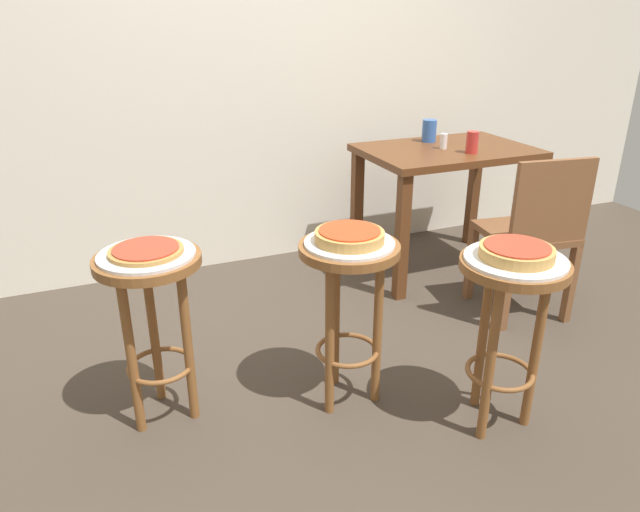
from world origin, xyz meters
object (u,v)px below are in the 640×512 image
object	(u,v)px
stool_middle	(348,288)
pizza_middle	(350,236)
serving_plate_middle	(349,243)
dining_table	(445,170)
serving_plate_foreground	(516,259)
stool_leftside	(152,301)
cup_far_edge	(429,131)
serving_plate_leftside	(147,255)
stool_foreground	(509,307)
condiment_shaker	(444,141)
cup_near_edge	(472,142)
pizza_leftside	(146,250)
wooden_chair	(533,231)
pizza_foreground	(517,252)

from	to	relation	value
stool_middle	pizza_middle	bearing A→B (deg)	90.00
serving_plate_middle	dining_table	bearing A→B (deg)	42.29
serving_plate_foreground	stool_leftside	size ratio (longest dim) A/B	0.52
pizza_middle	dining_table	bearing A→B (deg)	42.29
serving_plate_middle	cup_far_edge	size ratio (longest dim) A/B	2.59
pizza_middle	cup_far_edge	xyz separation A→B (m)	(1.07, 1.16, 0.09)
stool_leftside	serving_plate_leftside	world-z (taller)	serving_plate_leftside
stool_middle	serving_plate_leftside	world-z (taller)	serving_plate_leftside
serving_plate_foreground	serving_plate_leftside	distance (m)	1.28
stool_foreground	condiment_shaker	distance (m)	1.47
serving_plate_foreground	serving_plate_middle	world-z (taller)	same
dining_table	cup_near_edge	bearing A→B (deg)	-72.84
stool_middle	serving_plate_leftside	bearing A→B (deg)	166.07
pizza_middle	pizza_leftside	distance (m)	0.73
serving_plate_foreground	wooden_chair	distance (m)	0.96
pizza_foreground	serving_plate_middle	xyz separation A→B (m)	(-0.46, 0.36, -0.03)
serving_plate_foreground	stool_leftside	world-z (taller)	serving_plate_foreground
serving_plate_middle	dining_table	size ratio (longest dim) A/B	0.35
cup_far_edge	serving_plate_middle	bearing A→B (deg)	-132.55
stool_foreground	condiment_shaker	bearing A→B (deg)	66.48
serving_plate_leftside	wooden_chair	distance (m)	1.86
stool_foreground	pizza_leftside	xyz separation A→B (m)	(-1.17, 0.53, 0.20)
pizza_leftside	serving_plate_foreground	bearing A→B (deg)	-24.49
serving_plate_foreground	serving_plate_leftside	world-z (taller)	same
serving_plate_middle	cup_near_edge	world-z (taller)	cup_near_edge
serving_plate_leftside	dining_table	xyz separation A→B (m)	(1.78, 0.80, -0.07)
stool_foreground	dining_table	bearing A→B (deg)	65.39
serving_plate_leftside	cup_far_edge	world-z (taller)	cup_far_edge
stool_middle	serving_plate_middle	bearing A→B (deg)	90.00
pizza_middle	pizza_leftside	size ratio (longest dim) A/B	0.99
cup_far_edge	wooden_chair	world-z (taller)	cup_far_edge
pizza_middle	cup_far_edge	world-z (taller)	cup_far_edge
serving_plate_middle	condiment_shaker	distance (m)	1.42
dining_table	wooden_chair	xyz separation A→B (m)	(0.07, -0.69, -0.15)
pizza_middle	wooden_chair	bearing A→B (deg)	14.20
serving_plate_leftside	condiment_shaker	xyz separation A→B (m)	(1.74, 0.79, 0.10)
stool_leftside	wooden_chair	world-z (taller)	wooden_chair
stool_leftside	cup_near_edge	bearing A→B (deg)	19.41
pizza_leftside	wooden_chair	xyz separation A→B (m)	(1.84, 0.11, -0.23)
serving_plate_middle	dining_table	xyz separation A→B (m)	(1.08, 0.98, -0.07)
serving_plate_foreground	cup_near_edge	world-z (taller)	cup_near_edge
cup_near_edge	condiment_shaker	xyz separation A→B (m)	(-0.08, 0.15, -0.02)
pizza_middle	serving_plate_leftside	size ratio (longest dim) A/B	0.75
pizza_foreground	serving_plate_leftside	world-z (taller)	pizza_foreground
serving_plate_leftside	condiment_shaker	bearing A→B (deg)	24.41
serving_plate_middle	cup_far_edge	world-z (taller)	cup_far_edge
stool_foreground	pizza_foreground	distance (m)	0.21
stool_middle	serving_plate_middle	size ratio (longest dim) A/B	2.02
serving_plate_leftside	serving_plate_foreground	bearing A→B (deg)	-24.49
stool_foreground	serving_plate_leftside	xyz separation A→B (m)	(-1.17, 0.53, 0.18)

